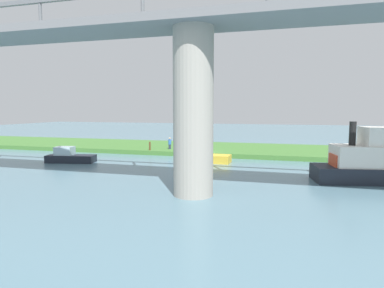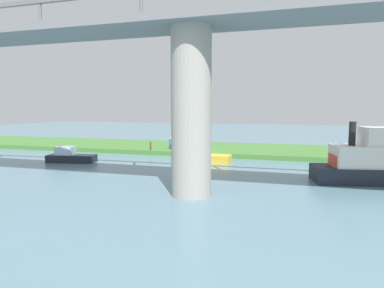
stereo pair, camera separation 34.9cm
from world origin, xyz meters
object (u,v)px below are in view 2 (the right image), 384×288
(person_on_bank, at_px, (171,143))
(motorboat_red, at_px, (204,156))
(skiff_small, at_px, (70,157))
(bridge_pylon, at_px, (191,113))
(motorboat_white, at_px, (380,160))
(mooring_post, at_px, (151,146))

(person_on_bank, relative_size, motorboat_red, 0.28)
(person_on_bank, bearing_deg, motorboat_red, 135.96)
(motorboat_red, relative_size, skiff_small, 1.02)
(bridge_pylon, distance_m, person_on_bank, 19.92)
(person_on_bank, relative_size, skiff_small, 0.28)
(person_on_bank, bearing_deg, motorboat_white, 151.90)
(motorboat_red, bearing_deg, motorboat_white, 159.75)
(motorboat_red, xyz_separation_m, skiff_small, (12.83, 3.82, -0.04))
(mooring_post, distance_m, motorboat_white, 23.59)
(bridge_pylon, height_order, motorboat_white, bridge_pylon)
(mooring_post, bearing_deg, person_on_bank, -136.24)
(mooring_post, xyz_separation_m, motorboat_white, (-21.83, 8.93, 0.64))
(person_on_bank, distance_m, motorboat_red, 7.70)
(mooring_post, relative_size, skiff_small, 0.20)
(person_on_bank, xyz_separation_m, motorboat_white, (-20.00, 10.68, 0.43))
(motorboat_red, bearing_deg, bridge_pylon, 100.99)
(motorboat_white, height_order, motorboat_red, motorboat_white)
(bridge_pylon, distance_m, motorboat_white, 14.44)
(motorboat_white, relative_size, motorboat_red, 1.78)
(bridge_pylon, relative_size, motorboat_red, 2.01)
(motorboat_white, bearing_deg, person_on_bank, -28.10)
(bridge_pylon, xyz_separation_m, mooring_post, (9.78, -16.11, -4.07))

